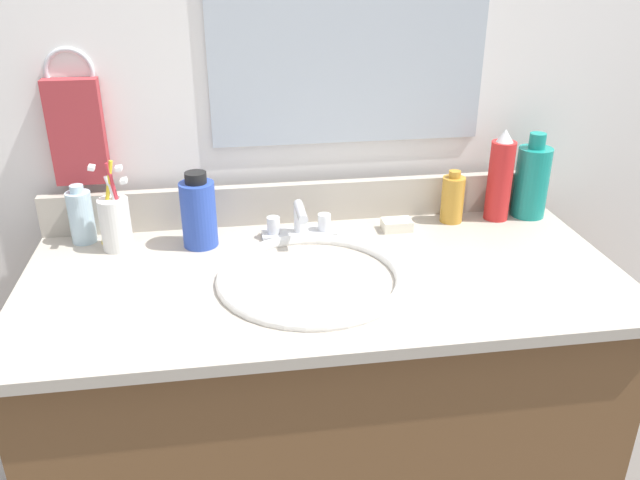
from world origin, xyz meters
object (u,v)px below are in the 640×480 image
at_px(bottle_mouthwash_teal, 532,180).
at_px(bottle_oil_amber, 453,199).
at_px(bottle_shampoo_blue, 199,212).
at_px(cup_white_ceramic, 115,222).
at_px(hand_towel, 77,132).
at_px(bottle_gel_clear, 81,216).
at_px(bottle_spray_red, 500,178).
at_px(soap_bar, 397,225).
at_px(faucet, 299,225).

bearing_deg(bottle_mouthwash_teal, bottle_oil_amber, -177.97).
xyz_separation_m(bottle_mouthwash_teal, bottle_shampoo_blue, (-0.75, -0.05, -0.01)).
bearing_deg(cup_white_ceramic, hand_towel, 122.58).
distance_m(bottle_gel_clear, bottle_mouthwash_teal, 0.99).
distance_m(bottle_gel_clear, bottle_shampoo_blue, 0.25).
bearing_deg(bottle_mouthwash_teal, bottle_spray_red, -175.19).
xyz_separation_m(hand_towel, bottle_mouthwash_teal, (0.99, -0.07, -0.13)).
bearing_deg(bottle_shampoo_blue, soap_bar, 1.67).
xyz_separation_m(cup_white_ceramic, soap_bar, (0.60, 0.00, -0.05)).
xyz_separation_m(bottle_gel_clear, bottle_spray_red, (0.91, -0.01, 0.04)).
distance_m(bottle_gel_clear, cup_white_ceramic, 0.09).
bearing_deg(cup_white_ceramic, bottle_spray_red, 2.33).
distance_m(bottle_mouthwash_teal, cup_white_ceramic, 0.92).
bearing_deg(bottle_spray_red, hand_towel, 175.18).
bearing_deg(bottle_oil_amber, cup_white_ceramic, -177.32).
height_order(bottle_gel_clear, cup_white_ceramic, cup_white_ceramic).
xyz_separation_m(bottle_oil_amber, cup_white_ceramic, (-0.73, -0.03, 0.00)).
distance_m(hand_towel, bottle_gel_clear, 0.17).
bearing_deg(bottle_oil_amber, soap_bar, -167.34).
distance_m(bottle_oil_amber, cup_white_ceramic, 0.73).
height_order(bottle_spray_red, cup_white_ceramic, bottle_spray_red).
relative_size(bottle_oil_amber, cup_white_ceramic, 0.63).
bearing_deg(cup_white_ceramic, bottle_shampoo_blue, -2.87).
bearing_deg(hand_towel, bottle_gel_clear, -94.57).
distance_m(bottle_shampoo_blue, bottle_spray_red, 0.67).
bearing_deg(soap_bar, bottle_shampoo_blue, -178.33).
xyz_separation_m(hand_towel, faucet, (0.45, -0.11, -0.19)).
relative_size(hand_towel, bottle_shampoo_blue, 1.37).
distance_m(bottle_oil_amber, bottle_spray_red, 0.12).
relative_size(bottle_oil_amber, soap_bar, 1.87).
bearing_deg(hand_towel, bottle_mouthwash_teal, -4.04).
relative_size(bottle_gel_clear, bottle_mouthwash_teal, 0.65).
bearing_deg(bottle_gel_clear, cup_white_ceramic, -31.46).
height_order(cup_white_ceramic, soap_bar, cup_white_ceramic).
xyz_separation_m(hand_towel, bottle_shampoo_blue, (0.24, -0.12, -0.15)).
relative_size(bottle_gel_clear, soap_bar, 1.98).
bearing_deg(bottle_spray_red, bottle_shampoo_blue, -176.36).
bearing_deg(faucet, bottle_mouthwash_teal, 4.63).
xyz_separation_m(bottle_oil_amber, bottle_spray_red, (0.11, -0.00, 0.04)).
xyz_separation_m(faucet, bottle_shampoo_blue, (-0.21, -0.01, 0.05)).
xyz_separation_m(bottle_spray_red, soap_bar, (-0.24, -0.03, -0.09)).
height_order(bottle_mouthwash_teal, soap_bar, bottle_mouthwash_teal).
relative_size(hand_towel, cup_white_ceramic, 1.15).
height_order(faucet, bottle_mouthwash_teal, bottle_mouthwash_teal).
xyz_separation_m(hand_towel, bottle_oil_amber, (0.80, -0.08, -0.17)).
distance_m(faucet, cup_white_ceramic, 0.38).
relative_size(bottle_mouthwash_teal, bottle_spray_red, 0.93).
bearing_deg(bottle_mouthwash_teal, soap_bar, -173.46).
distance_m(faucet, soap_bar, 0.22).
relative_size(cup_white_ceramic, soap_bar, 2.98).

